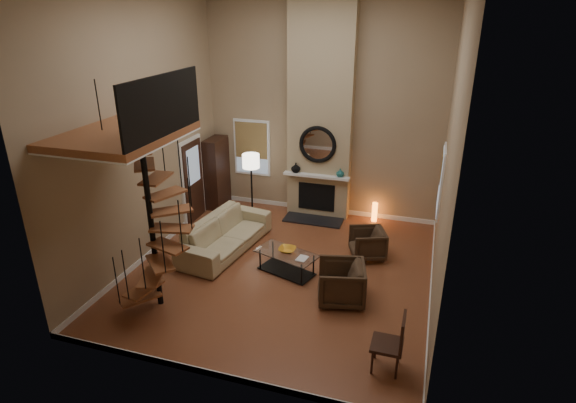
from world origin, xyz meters
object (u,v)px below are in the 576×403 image
(armchair_near, at_px, (370,243))
(accent_lamp, at_px, (375,212))
(sofa, at_px, (225,234))
(armchair_far, at_px, (345,283))
(coffee_table, at_px, (286,260))
(side_chair, at_px, (393,341))
(hutch, at_px, (217,173))
(floor_lamp, at_px, (251,166))

(armchair_near, distance_m, accent_lamp, 1.96)
(sofa, height_order, armchair_far, sofa)
(armchair_far, height_order, accent_lamp, armchair_far)
(armchair_far, bearing_deg, armchair_near, 159.60)
(armchair_far, relative_size, coffee_table, 0.62)
(coffee_table, bearing_deg, armchair_near, 35.82)
(accent_lamp, bearing_deg, armchair_far, -90.66)
(armchair_far, relative_size, side_chair, 0.87)
(armchair_near, bearing_deg, sofa, -101.09)
(hutch, relative_size, side_chair, 1.92)
(hutch, distance_m, accent_lamp, 4.32)
(hutch, height_order, coffee_table, hutch)
(floor_lamp, bearing_deg, sofa, -88.38)
(armchair_near, height_order, accent_lamp, armchair_near)
(hutch, relative_size, coffee_table, 1.35)
(hutch, relative_size, floor_lamp, 1.08)
(armchair_near, relative_size, coffee_table, 0.52)
(armchair_far, relative_size, accent_lamp, 1.75)
(floor_lamp, distance_m, accent_lamp, 3.35)
(sofa, height_order, armchair_near, sofa)
(armchair_near, relative_size, floor_lamp, 0.41)
(hutch, xyz_separation_m, floor_lamp, (1.20, -0.50, 0.46))
(sofa, relative_size, floor_lamp, 1.46)
(hutch, xyz_separation_m, armchair_far, (4.21, -3.44, -0.60))
(armchair_far, bearing_deg, coffee_table, -127.79)
(hutch, height_order, accent_lamp, hutch)
(hutch, relative_size, sofa, 0.73)
(accent_lamp, bearing_deg, coffee_table, -114.27)
(floor_lamp, height_order, side_chair, floor_lamp)
(side_chair, bearing_deg, accent_lamp, 100.52)
(floor_lamp, xyz_separation_m, side_chair, (4.04, -4.56, -0.89))
(armchair_far, height_order, coffee_table, armchair_far)
(armchair_near, bearing_deg, side_chair, -7.87)
(accent_lamp, height_order, side_chair, side_chair)
(armchair_near, relative_size, accent_lamp, 1.46)
(hutch, height_order, armchair_near, hutch)
(floor_lamp, bearing_deg, side_chair, -48.46)
(side_chair, bearing_deg, sofa, 145.19)
(sofa, bearing_deg, armchair_far, -103.50)
(floor_lamp, height_order, accent_lamp, floor_lamp)
(sofa, height_order, accent_lamp, sofa)
(coffee_table, bearing_deg, sofa, 161.45)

